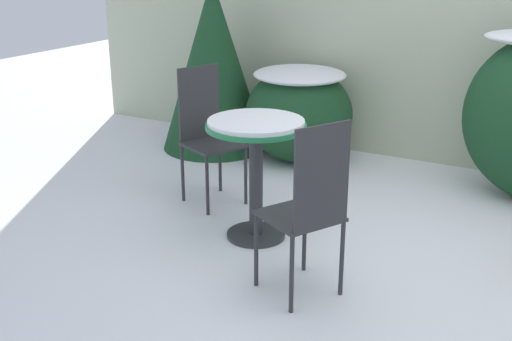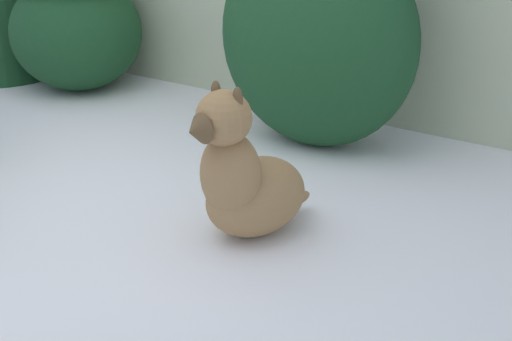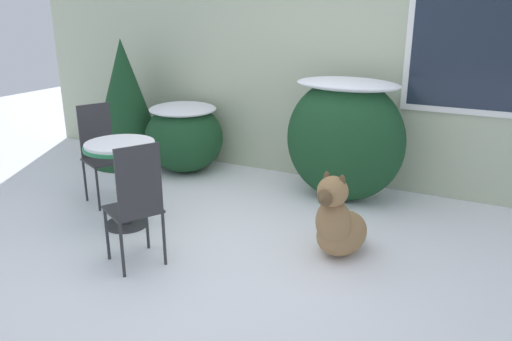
# 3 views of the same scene
# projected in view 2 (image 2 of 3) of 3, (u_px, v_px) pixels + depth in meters

# --- Properties ---
(ground_plane) EXTENTS (16.00, 16.00, 0.00)m
(ground_plane) POSITION_uv_depth(u_px,v_px,m) (45.00, 228.00, 3.56)
(ground_plane) COLOR white
(shrub_left) EXTENTS (0.92, 0.91, 0.81)m
(shrub_left) POSITION_uv_depth(u_px,v_px,m) (76.00, 27.00, 5.47)
(shrub_left) COLOR #194223
(shrub_left) RESTS_ON ground_plane
(shrub_middle) EXTENTS (1.20, 0.71, 1.24)m
(shrub_middle) POSITION_uv_depth(u_px,v_px,m) (317.00, 32.00, 4.34)
(shrub_middle) COLOR #194223
(shrub_middle) RESTS_ON ground_plane
(dog) EXTENTS (0.45, 0.73, 0.72)m
(dog) POSITION_uv_depth(u_px,v_px,m) (246.00, 181.00, 3.39)
(dog) COLOR #937047
(dog) RESTS_ON ground_plane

